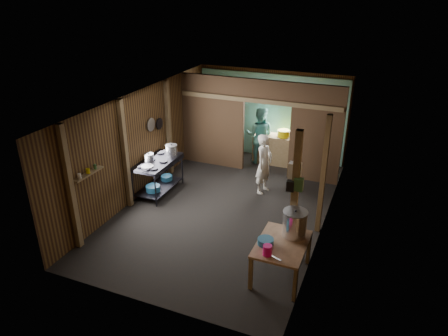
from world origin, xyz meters
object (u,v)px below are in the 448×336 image
at_px(stock_pot, 295,224).
at_px(pink_bucket, 267,250).
at_px(gas_range, 158,177).
at_px(cook, 264,164).
at_px(prep_table, 281,259).
at_px(stove_pot_large, 172,151).
at_px(yellow_tub, 284,133).

height_order(stock_pot, pink_bucket, stock_pot).
relative_size(gas_range, cook, 0.96).
relative_size(gas_range, pink_bucket, 7.82).
distance_m(prep_table, stove_pot_large, 4.35).
bearing_deg(yellow_tub, gas_range, -129.85).
relative_size(pink_bucket, yellow_tub, 0.53).
xyz_separation_m(pink_bucket, yellow_tub, (-1.14, 5.34, 0.15)).
distance_m(prep_table, stock_pot, 0.68).
distance_m(stock_pot, yellow_tub, 4.80).
height_order(yellow_tub, cook, cook).
distance_m(gas_range, yellow_tub, 3.81).
bearing_deg(gas_range, pink_bucket, -34.33).
bearing_deg(cook, yellow_tub, 11.66).
bearing_deg(prep_table, yellow_tub, 104.72).
bearing_deg(cook, prep_table, -145.86).
xyz_separation_m(prep_table, pink_bucket, (-0.15, -0.43, 0.44)).
distance_m(gas_range, prep_table, 4.22).
bearing_deg(pink_bucket, cook, 108.11).
distance_m(prep_table, yellow_tub, 5.11).
bearing_deg(yellow_tub, stove_pot_large, -132.38).
bearing_deg(gas_range, stock_pot, -23.73).
bearing_deg(cook, pink_bucket, -150.60).
bearing_deg(prep_table, gas_range, 151.63).
height_order(pink_bucket, yellow_tub, yellow_tub).
bearing_deg(stove_pot_large, pink_bucket, -40.20).
height_order(prep_table, pink_bucket, pink_bucket).
xyz_separation_m(stock_pot, cook, (-1.41, 2.72, -0.17)).
xyz_separation_m(stock_pot, pink_bucket, (-0.28, -0.75, -0.15)).
distance_m(prep_table, pink_bucket, 0.64).
relative_size(prep_table, stove_pot_large, 3.89).
relative_size(stock_pot, pink_bucket, 2.77).
bearing_deg(prep_table, pink_bucket, -108.64).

